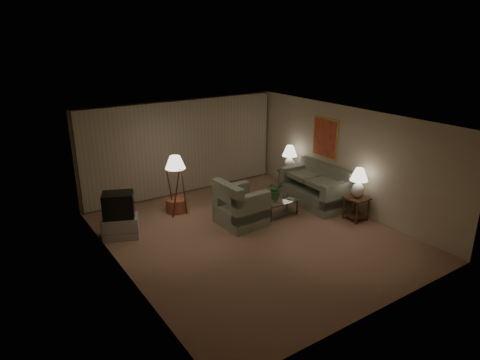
# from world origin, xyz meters

# --- Properties ---
(ground) EXTENTS (7.00, 7.00, 0.00)m
(ground) POSITION_xyz_m (0.00, 0.00, 0.00)
(ground) COLOR tan
(ground) RESTS_ON ground
(room_shell) EXTENTS (6.04, 7.02, 2.72)m
(room_shell) POSITION_xyz_m (0.02, 1.51, 1.75)
(room_shell) COLOR #BCAC90
(room_shell) RESTS_ON ground
(sofa) EXTENTS (2.01, 1.14, 0.85)m
(sofa) POSITION_xyz_m (2.50, 0.61, 0.43)
(sofa) COLOR gray
(sofa) RESTS_ON ground
(armchair) EXTENTS (1.11, 1.06, 0.89)m
(armchair) POSITION_xyz_m (0.14, 0.65, 0.44)
(armchair) COLOR gray
(armchair) RESTS_ON ground
(side_table_near) EXTENTS (0.51, 0.51, 0.60)m
(side_table_near) POSITION_xyz_m (2.65, -0.74, 0.41)
(side_table_near) COLOR #381D0F
(side_table_near) RESTS_ON ground
(side_table_far) EXTENTS (0.53, 0.45, 0.60)m
(side_table_far) POSITION_xyz_m (2.65, 1.86, 0.40)
(side_table_far) COLOR #381D0F
(side_table_far) RESTS_ON ground
(table_lamp_near) EXTENTS (0.44, 0.44, 0.75)m
(table_lamp_near) POSITION_xyz_m (2.65, -0.74, 1.04)
(table_lamp_near) COLOR silver
(table_lamp_near) RESTS_ON side_table_near
(table_lamp_far) EXTENTS (0.43, 0.43, 0.75)m
(table_lamp_far) POSITION_xyz_m (2.65, 1.86, 1.04)
(table_lamp_far) COLOR silver
(table_lamp_far) RESTS_ON side_table_far
(coffee_table) EXTENTS (0.99, 0.54, 0.41)m
(coffee_table) POSITION_xyz_m (1.21, 0.51, 0.27)
(coffee_table) COLOR silver
(coffee_table) RESTS_ON ground
(tv_cabinet) EXTENTS (1.16, 1.08, 0.50)m
(tv_cabinet) POSITION_xyz_m (-2.55, 1.61, 0.25)
(tv_cabinet) COLOR #A8A8AB
(tv_cabinet) RESTS_ON ground
(crt_tv) EXTENTS (1.02, 0.97, 0.58)m
(crt_tv) POSITION_xyz_m (-2.55, 1.61, 0.79)
(crt_tv) COLOR black
(crt_tv) RESTS_ON tv_cabinet
(floor_lamp) EXTENTS (0.51, 0.51, 1.57)m
(floor_lamp) POSITION_xyz_m (-0.91, 2.03, 0.82)
(floor_lamp) COLOR #381D0F
(floor_lamp) RESTS_ON ground
(ottoman) EXTENTS (0.70, 0.70, 0.36)m
(ottoman) POSITION_xyz_m (-0.86, 2.22, 0.18)
(ottoman) COLOR #A75538
(ottoman) RESTS_ON ground
(vase) EXTENTS (0.20, 0.20, 0.16)m
(vase) POSITION_xyz_m (1.06, 0.51, 0.49)
(vase) COLOR silver
(vase) RESTS_ON coffee_table
(flowers) EXTENTS (0.54, 0.50, 0.48)m
(flowers) POSITION_xyz_m (1.06, 0.51, 0.82)
(flowers) COLOR #3B7A36
(flowers) RESTS_ON vase
(book) EXTENTS (0.23, 0.25, 0.02)m
(book) POSITION_xyz_m (1.46, 0.41, 0.42)
(book) COLOR olive
(book) RESTS_ON coffee_table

